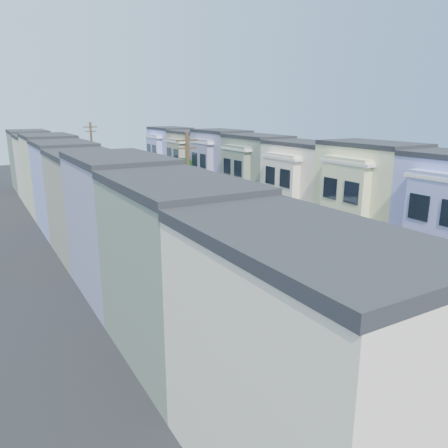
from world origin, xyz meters
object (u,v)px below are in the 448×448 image
(parked_left_b, at_px, (313,331))
(parked_right_d, at_px, (186,196))
(tree_e, at_px, (84,165))
(parked_right_b, at_px, (338,255))
(utility_pole_far, at_px, (93,165))
(parked_left_d, at_px, (162,237))
(tree_d, at_px, (118,177))
(tree_far_r, at_px, (184,168))
(tree_b, at_px, (241,224))
(tree_c, at_px, (171,199))
(lead_sedan, at_px, (209,214))
(tree_a, at_px, (376,293))
(utility_pole_near, at_px, (189,206))
(parked_right_c, at_px, (225,211))
(parked_right_a, at_px, (392,276))
(fedex_truck, at_px, (253,228))
(parked_left_c, at_px, (223,273))

(parked_left_b, xyz_separation_m, parked_right_d, (9.80, 35.75, -0.05))
(tree_e, distance_m, parked_right_b, 36.11)
(utility_pole_far, distance_m, parked_left_d, 18.12)
(tree_d, relative_size, utility_pole_far, 0.75)
(tree_far_r, distance_m, parked_right_b, 32.39)
(parked_left_b, bearing_deg, tree_b, 105.36)
(tree_b, xyz_separation_m, tree_far_r, (13.20, 35.82, -1.85))
(tree_c, relative_size, parked_left_b, 1.76)
(lead_sedan, distance_m, parked_left_b, 26.47)
(tree_a, height_order, tree_d, tree_d)
(utility_pole_far, bearing_deg, tree_e, 90.02)
(utility_pole_far, bearing_deg, tree_far_r, 13.13)
(tree_e, bearing_deg, utility_pole_near, -90.00)
(parked_left_b, relative_size, parked_left_d, 0.95)
(tree_a, xyz_separation_m, parked_right_b, (11.20, 13.09, -4.23))
(tree_c, xyz_separation_m, lead_sedan, (9.01, 10.84, -4.44))
(tree_b, relative_size, lead_sedan, 1.80)
(tree_b, height_order, parked_left_b, tree_b)
(utility_pole_near, distance_m, parked_right_c, 18.67)
(tree_c, distance_m, parked_right_a, 16.54)
(tree_far_r, bearing_deg, tree_a, -106.25)
(tree_e, bearing_deg, tree_b, -90.00)
(lead_sedan, xyz_separation_m, parked_right_b, (2.19, -17.03, 0.02))
(tree_d, relative_size, parked_right_a, 1.63)
(tree_e, height_order, utility_pole_near, utility_pole_near)
(tree_c, distance_m, parked_left_b, 15.23)
(tree_a, distance_m, tree_d, 32.40)
(tree_c, relative_size, parked_right_c, 1.93)
(tree_b, xyz_separation_m, tree_d, (0.00, 22.93, -0.34))
(fedex_truck, bearing_deg, parked_left_d, 146.18)
(fedex_truck, bearing_deg, utility_pole_far, 111.14)
(tree_c, distance_m, fedex_truck, 8.74)
(tree_a, relative_size, parked_right_d, 1.65)
(tree_d, xyz_separation_m, parked_right_b, (11.20, -19.31, -4.42))
(utility_pole_near, bearing_deg, parked_left_c, -58.29)
(utility_pole_near, height_order, parked_left_b, utility_pole_near)
(parked_right_d, bearing_deg, parked_left_d, -121.08)
(utility_pole_near, height_order, fedex_truck, utility_pole_near)
(parked_right_c, bearing_deg, tree_a, -104.52)
(tree_a, relative_size, parked_right_a, 1.59)
(tree_c, height_order, parked_right_c, tree_c)
(parked_left_d, relative_size, parked_right_a, 0.98)
(parked_right_d, bearing_deg, tree_d, -143.33)
(tree_far_r, height_order, lead_sedan, tree_far_r)
(tree_d, relative_size, parked_right_c, 1.93)
(tree_c, distance_m, parked_left_c, 7.03)
(parked_right_d, bearing_deg, tree_e, 149.99)
(parked_left_c, height_order, parked_right_c, parked_left_c)
(tree_a, distance_m, tree_e, 47.18)
(tree_a, height_order, utility_pole_far, utility_pole_far)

